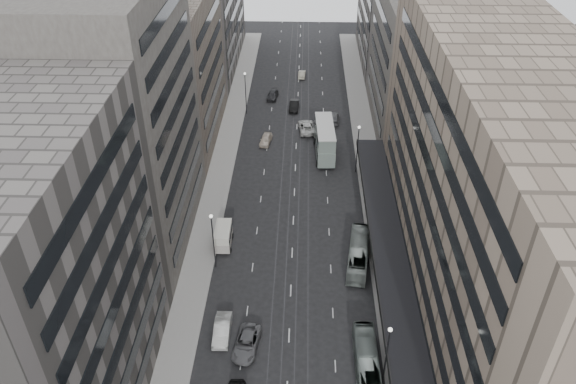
# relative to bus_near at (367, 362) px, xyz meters

# --- Properties ---
(ground) EXTENTS (220.00, 220.00, 0.00)m
(ground) POSITION_rel_bus_near_xyz_m (-8.16, 3.40, -1.32)
(ground) COLOR black
(ground) RESTS_ON ground
(sidewalk_right) EXTENTS (4.00, 125.00, 0.15)m
(sidewalk_right) POSITION_rel_bus_near_xyz_m (3.84, 40.90, -1.25)
(sidewalk_right) COLOR gray
(sidewalk_right) RESTS_ON ground
(sidewalk_left) EXTENTS (4.00, 125.00, 0.15)m
(sidewalk_left) POSITION_rel_bus_near_xyz_m (-20.16, 40.90, -1.25)
(sidewalk_left) COLOR gray
(sidewalk_left) RESTS_ON ground
(department_store) EXTENTS (19.20, 60.00, 30.00)m
(department_store) POSITION_rel_bus_near_xyz_m (13.29, 11.40, 13.62)
(department_store) COLOR gray
(department_store) RESTS_ON ground
(building_right_mid) EXTENTS (15.00, 28.00, 24.00)m
(building_right_mid) POSITION_rel_bus_near_xyz_m (13.34, 55.40, 10.68)
(building_right_mid) COLOR #45413B
(building_right_mid) RESTS_ON ground
(building_right_far) EXTENTS (15.00, 32.00, 28.00)m
(building_right_far) POSITION_rel_bus_near_xyz_m (13.34, 85.40, 12.68)
(building_right_far) COLOR #635E59
(building_right_far) RESTS_ON ground
(building_left_a) EXTENTS (15.00, 28.00, 30.00)m
(building_left_a) POSITION_rel_bus_near_xyz_m (-29.66, -4.60, 13.68)
(building_left_a) COLOR #635E59
(building_left_a) RESTS_ON ground
(building_left_b) EXTENTS (15.00, 26.00, 34.00)m
(building_left_b) POSITION_rel_bus_near_xyz_m (-29.66, 22.40, 15.68)
(building_left_b) COLOR #45413B
(building_left_b) RESTS_ON ground
(building_left_c) EXTENTS (15.00, 28.00, 25.00)m
(building_left_c) POSITION_rel_bus_near_xyz_m (-29.66, 49.40, 11.18)
(building_left_c) COLOR #675D50
(building_left_c) RESTS_ON ground
(building_left_d) EXTENTS (15.00, 38.00, 28.00)m
(building_left_d) POSITION_rel_bus_near_xyz_m (-29.66, 82.40, 12.68)
(building_left_d) COLOR #635E59
(building_left_d) RESTS_ON ground
(lamp_right_near) EXTENTS (0.44, 0.44, 8.32)m
(lamp_right_near) POSITION_rel_bus_near_xyz_m (1.54, -1.60, 3.88)
(lamp_right_near) COLOR #262628
(lamp_right_near) RESTS_ON ground
(lamp_right_far) EXTENTS (0.44, 0.44, 8.32)m
(lamp_right_far) POSITION_rel_bus_near_xyz_m (1.54, 38.40, 3.88)
(lamp_right_far) COLOR #262628
(lamp_right_far) RESTS_ON ground
(lamp_left_near) EXTENTS (0.44, 0.44, 8.32)m
(lamp_left_near) POSITION_rel_bus_near_xyz_m (-17.86, 15.40, 3.88)
(lamp_left_near) COLOR #262628
(lamp_left_near) RESTS_ON ground
(lamp_left_far) EXTENTS (0.44, 0.44, 8.32)m
(lamp_left_far) POSITION_rel_bus_near_xyz_m (-17.86, 58.40, 3.88)
(lamp_left_far) COLOR #262628
(lamp_left_far) RESTS_ON ground
(bus_near) EXTENTS (2.33, 9.54, 2.65)m
(bus_near) POSITION_rel_bus_near_xyz_m (0.00, 0.00, 0.00)
(bus_near) COLOR gray
(bus_near) RESTS_ON ground
(bus_far) EXTENTS (3.70, 10.36, 2.82)m
(bus_far) POSITION_rel_bus_near_xyz_m (0.34, 16.85, 0.09)
(bus_far) COLOR gray
(bus_far) RESTS_ON ground
(double_decker) EXTENTS (3.51, 10.24, 5.53)m
(double_decker) POSITION_rel_bus_near_xyz_m (-3.40, 43.51, 1.66)
(double_decker) COLOR gray
(double_decker) RESTS_ON ground
(panel_van) EXTENTS (2.32, 4.57, 2.85)m
(panel_van) POSITION_rel_bus_near_xyz_m (-17.36, 19.71, 0.25)
(panel_van) COLOR beige
(panel_van) RESTS_ON ground
(sedan_1) EXTENTS (1.78, 5.03, 1.65)m
(sedan_1) POSITION_rel_bus_near_xyz_m (-15.58, 4.27, -0.50)
(sedan_1) COLOR #B9BAB5
(sedan_1) RESTS_ON ground
(sedan_2) EXTENTS (3.20, 5.70, 1.51)m
(sedan_2) POSITION_rel_bus_near_xyz_m (-12.71, 2.53, -0.57)
(sedan_2) COLOR #5B5B5D
(sedan_2) RESTS_ON ground
(sedan_4) EXTENTS (2.34, 4.56, 1.49)m
(sedan_4) POSITION_rel_bus_near_xyz_m (-13.47, 47.20, -0.58)
(sedan_4) COLOR beige
(sedan_4) RESTS_ON ground
(sedan_5) EXTENTS (1.90, 4.91, 1.59)m
(sedan_5) POSITION_rel_bus_near_xyz_m (-8.81, 60.49, -0.53)
(sedan_5) COLOR black
(sedan_5) RESTS_ON ground
(sedan_6) EXTENTS (3.45, 6.24, 1.65)m
(sedan_6) POSITION_rel_bus_near_xyz_m (-6.39, 51.87, -0.50)
(sedan_6) COLOR beige
(sedan_6) RESTS_ON ground
(sedan_7) EXTENTS (2.20, 5.05, 1.45)m
(sedan_7) POSITION_rel_bus_near_xyz_m (-1.39, 55.70, -0.60)
(sedan_7) COLOR #4D4D4F
(sedan_7) RESTS_ON ground
(sedan_8) EXTENTS (2.47, 4.95, 1.62)m
(sedan_8) POSITION_rel_bus_near_xyz_m (-13.23, 65.23, -0.51)
(sedan_8) COLOR #252528
(sedan_8) RESTS_ON ground
(sedan_9) EXTENTS (1.65, 4.17, 1.35)m
(sedan_9) POSITION_rel_bus_near_xyz_m (-7.48, 76.04, -0.65)
(sedan_9) COLOR #9D9882
(sedan_9) RESTS_ON ground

